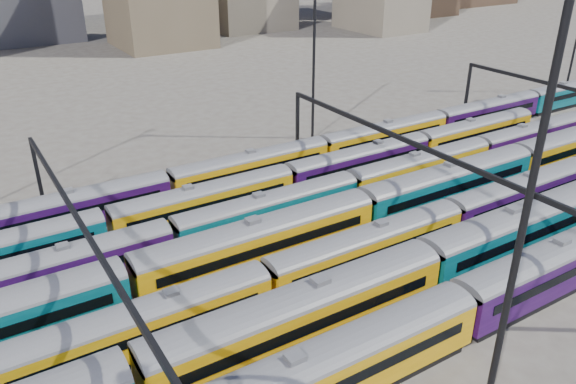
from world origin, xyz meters
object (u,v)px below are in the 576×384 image
rake_1 (426,262)px  mast_2 (524,224)px  rake_2 (266,280)px  rake_0 (461,305)px

rake_1 → mast_2: (-7.35, -12.00, 11.03)m
rake_1 → rake_2: rake_1 is taller
rake_2 → rake_1: bearing=-24.1°
rake_0 → rake_1: (1.63, 5.00, 0.19)m
mast_2 → rake_2: bearing=102.7°
rake_0 → rake_2: rake_0 is taller
mast_2 → rake_1: bearing=58.5°
rake_1 → mast_2: size_ratio=5.31×
rake_0 → rake_2: (-9.57, 10.00, -0.27)m
rake_2 → mast_2: size_ratio=4.49×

